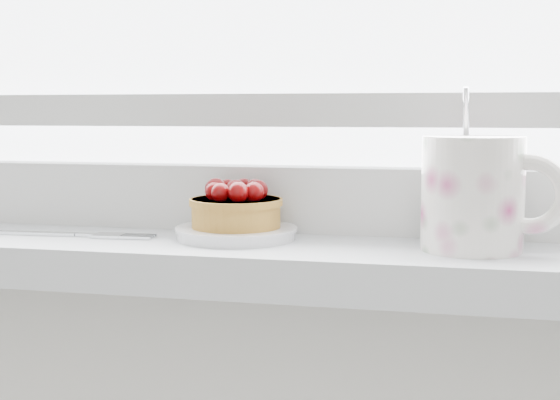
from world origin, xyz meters
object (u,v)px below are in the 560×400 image
(saucer, at_px, (236,233))
(floral_mug, at_px, (476,191))
(fork, at_px, (61,234))
(raspberry_tart, at_px, (236,206))

(saucer, distance_m, floral_mug, 0.24)
(saucer, bearing_deg, floral_mug, -3.17)
(saucer, height_order, floral_mug, floral_mug)
(fork, bearing_deg, floral_mug, 1.34)
(floral_mug, xyz_separation_m, fork, (-0.42, -0.01, -0.05))
(raspberry_tart, relative_size, floral_mug, 0.62)
(saucer, height_order, raspberry_tart, raspberry_tart)
(floral_mug, bearing_deg, saucer, 176.83)
(raspberry_tart, distance_m, fork, 0.19)
(saucer, xyz_separation_m, floral_mug, (0.24, -0.01, 0.05))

